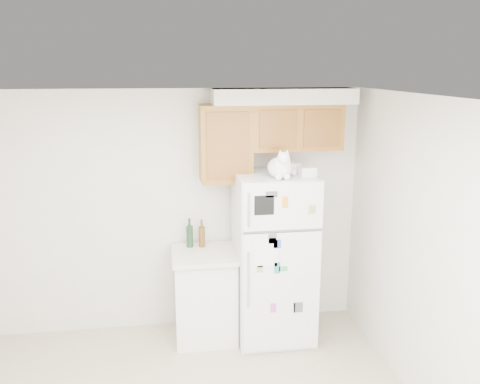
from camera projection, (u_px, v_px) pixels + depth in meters
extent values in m
cube|color=silver|center=(176.00, 212.00, 5.22)|extent=(3.80, 0.04, 2.50)
cube|color=silver|center=(455.00, 279.00, 3.58)|extent=(0.04, 4.00, 2.50)
cube|color=white|center=(179.00, 102.00, 3.00)|extent=(3.80, 4.00, 0.04)
cube|color=#9B5D22|center=(296.00, 127.00, 5.02)|extent=(0.90, 0.33, 0.45)
cube|color=#9B5D22|center=(226.00, 143.00, 4.95)|extent=(0.50, 0.33, 0.75)
cube|color=silver|center=(284.00, 96.00, 4.93)|extent=(1.40, 0.37, 0.15)
cube|color=white|center=(273.00, 257.00, 5.09)|extent=(0.76, 0.72, 1.70)
cube|color=white|center=(283.00, 207.00, 4.58)|extent=(0.74, 0.03, 0.44)
cube|color=white|center=(282.00, 292.00, 4.78)|extent=(0.74, 0.03, 1.19)
cube|color=#59595B|center=(283.00, 230.00, 4.63)|extent=(0.74, 0.03, 0.02)
cylinder|color=silver|center=(249.00, 210.00, 4.50)|extent=(0.02, 0.02, 0.32)
cylinder|color=silver|center=(249.00, 280.00, 4.67)|extent=(0.02, 0.02, 0.55)
cube|color=black|center=(264.00, 205.00, 4.53)|extent=(0.18, 0.00, 0.18)
cube|color=white|center=(266.00, 253.00, 4.64)|extent=(0.22, 0.00, 0.28)
cube|color=#B94AA9|center=(273.00, 308.00, 4.79)|extent=(0.06, 0.00, 0.09)
cube|color=silver|center=(299.00, 280.00, 4.76)|extent=(0.11, 0.00, 0.06)
cube|color=#2E3BA4|center=(277.00, 244.00, 4.64)|extent=(0.07, 0.00, 0.08)
cube|color=#439458|center=(283.00, 269.00, 4.70)|extent=(0.08, 0.00, 0.05)
cube|color=orange|center=(285.00, 202.00, 4.55)|extent=(0.06, 0.00, 0.11)
cube|color=#47474C|center=(298.00, 307.00, 4.82)|extent=(0.09, 0.00, 0.10)
cube|color=#46454A|center=(272.00, 194.00, 4.52)|extent=(0.11, 0.00, 0.05)
cube|color=#899E4F|center=(312.00, 210.00, 4.61)|extent=(0.06, 0.00, 0.08)
cube|color=silver|center=(292.00, 308.00, 4.81)|extent=(0.06, 0.00, 0.09)
cube|color=#535358|center=(272.00, 239.00, 4.62)|extent=(0.07, 0.00, 0.09)
cube|color=teal|center=(277.00, 268.00, 4.69)|extent=(0.06, 0.00, 0.11)
cube|color=#7DA351|center=(260.00, 269.00, 4.67)|extent=(0.06, 0.00, 0.06)
cube|color=white|center=(205.00, 296.00, 5.14)|extent=(0.60, 0.60, 0.88)
cube|color=silver|center=(204.00, 254.00, 5.01)|extent=(0.64, 0.64, 0.04)
ellipsoid|color=white|center=(280.00, 168.00, 4.70)|extent=(0.23, 0.31, 0.19)
ellipsoid|color=white|center=(282.00, 165.00, 4.61)|extent=(0.17, 0.13, 0.18)
sphere|color=white|center=(284.00, 158.00, 4.55)|extent=(0.11, 0.11, 0.11)
cone|color=white|center=(280.00, 152.00, 4.53)|extent=(0.04, 0.04, 0.04)
cone|color=white|center=(287.00, 152.00, 4.54)|extent=(0.04, 0.04, 0.04)
cone|color=#D88C8C|center=(280.00, 153.00, 4.52)|extent=(0.02, 0.02, 0.03)
cone|color=#D88C8C|center=(287.00, 152.00, 4.53)|extent=(0.02, 0.02, 0.03)
sphere|color=white|center=(285.00, 161.00, 4.50)|extent=(0.05, 0.05, 0.05)
sphere|color=white|center=(279.00, 177.00, 4.60)|extent=(0.06, 0.06, 0.06)
sphere|color=white|center=(287.00, 177.00, 4.61)|extent=(0.06, 0.06, 0.06)
cylinder|color=white|center=(287.00, 172.00, 4.83)|extent=(0.14, 0.19, 0.07)
cube|color=white|center=(290.00, 168.00, 4.92)|extent=(0.19, 0.14, 0.10)
cube|color=white|center=(307.00, 172.00, 4.76)|extent=(0.16, 0.13, 0.09)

